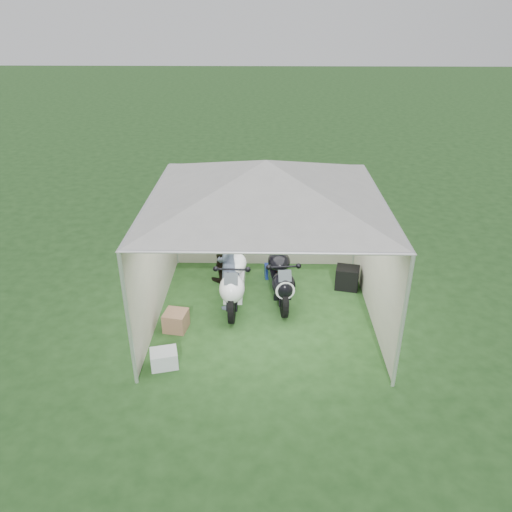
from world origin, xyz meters
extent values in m
plane|color=#1F4419|center=(0.00, 0.00, 0.00)|extent=(80.00, 80.00, 0.00)
cylinder|color=silver|center=(-2.00, -2.00, 1.15)|extent=(0.06, 0.06, 2.30)
cylinder|color=silver|center=(2.00, -2.00, 1.15)|extent=(0.06, 0.06, 2.30)
cylinder|color=silver|center=(-2.00, 2.00, 1.15)|extent=(0.06, 0.06, 2.30)
cylinder|color=silver|center=(2.00, 2.00, 1.15)|extent=(0.06, 0.06, 2.30)
cube|color=beige|center=(0.00, 2.00, 1.15)|extent=(4.00, 0.02, 2.30)
cube|color=beige|center=(-2.00, 0.00, 1.15)|extent=(0.02, 4.00, 2.30)
cube|color=beige|center=(2.00, 0.00, 1.15)|extent=(0.02, 4.00, 2.30)
pyramid|color=silver|center=(0.00, 0.00, 2.65)|extent=(5.66, 5.66, 0.70)
cube|color=#99A5B7|center=(-1.65, 1.98, 1.85)|extent=(0.22, 0.02, 0.28)
cube|color=#99A5B7|center=(-1.30, 1.98, 1.85)|extent=(0.22, 0.02, 0.28)
cube|color=#99A5B7|center=(-0.95, 1.98, 1.85)|extent=(0.22, 0.01, 0.28)
cube|color=#99A5B7|center=(-0.60, 1.98, 1.85)|extent=(0.22, 0.01, 0.28)
cube|color=#99A5B7|center=(-1.65, 1.98, 1.55)|extent=(0.22, 0.02, 0.28)
cube|color=#99A5B7|center=(-1.30, 1.98, 1.55)|extent=(0.22, 0.01, 0.28)
cube|color=#99A5B7|center=(-0.95, 1.98, 1.55)|extent=(0.22, 0.02, 0.28)
cube|color=#99A5B7|center=(-0.60, 1.98, 1.55)|extent=(0.22, 0.01, 0.28)
cylinder|color=#D8590C|center=(0.20, 1.97, 1.95)|extent=(3.20, 0.02, 0.02)
cylinder|color=black|center=(-0.61, -0.30, 0.31)|extent=(0.12, 0.63, 0.62)
cylinder|color=black|center=(-0.57, 1.16, 0.31)|extent=(0.17, 0.63, 0.62)
cube|color=white|center=(-0.59, 0.38, 0.40)|extent=(0.38, 1.00, 0.31)
ellipsoid|color=white|center=(-0.60, -0.19, 0.65)|extent=(0.48, 0.64, 0.52)
ellipsoid|color=white|center=(-0.59, 0.48, 0.81)|extent=(0.47, 0.65, 0.37)
cube|color=black|center=(-0.58, 0.90, 0.75)|extent=(0.28, 0.63, 0.15)
cube|color=white|center=(-0.57, 1.24, 0.83)|extent=(0.24, 0.32, 0.19)
cube|color=black|center=(-0.58, 0.80, 0.57)|extent=(0.12, 0.57, 0.10)
cube|color=#3F474C|center=(-0.61, -0.32, 0.92)|extent=(0.25, 0.16, 0.22)
cylinder|color=black|center=(0.36, -0.09, 0.30)|extent=(0.17, 0.61, 0.60)
cylinder|color=black|center=(0.20, 1.29, 0.30)|extent=(0.22, 0.61, 0.60)
cube|color=black|center=(0.29, 0.55, 0.38)|extent=(0.44, 0.98, 0.30)
ellipsoid|color=black|center=(0.35, 0.00, 0.62)|extent=(0.51, 0.64, 0.50)
ellipsoid|color=black|center=(0.27, 0.65, 0.78)|extent=(0.50, 0.66, 0.35)
cube|color=black|center=(0.23, 1.04, 0.72)|extent=(0.33, 0.62, 0.14)
cube|color=black|center=(0.19, 1.37, 0.80)|extent=(0.25, 0.32, 0.18)
cube|color=maroon|center=(0.24, 0.94, 0.55)|extent=(0.16, 0.56, 0.10)
cube|color=#3F474C|center=(0.36, -0.11, 0.88)|extent=(0.25, 0.17, 0.21)
cylinder|color=white|center=(0.37, -0.21, 0.62)|extent=(0.36, 0.06, 0.36)
cube|color=blue|center=(0.19, 1.39, 0.14)|extent=(0.41, 0.28, 0.29)
imported|color=black|center=(-0.90, 1.28, 0.88)|extent=(1.03, 0.91, 1.76)
imported|color=slate|center=(-0.68, 0.25, 0.90)|extent=(0.57, 0.73, 1.79)
cube|color=black|center=(1.70, 0.97, 0.23)|extent=(0.54, 0.46, 0.47)
cube|color=silver|center=(-1.63, -1.59, 0.14)|extent=(0.50, 0.43, 0.29)
cube|color=#8C6349|center=(-1.61, -0.56, 0.18)|extent=(0.46, 0.46, 0.36)
camera|label=1|loc=(-0.01, -8.01, 5.35)|focal=35.00mm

